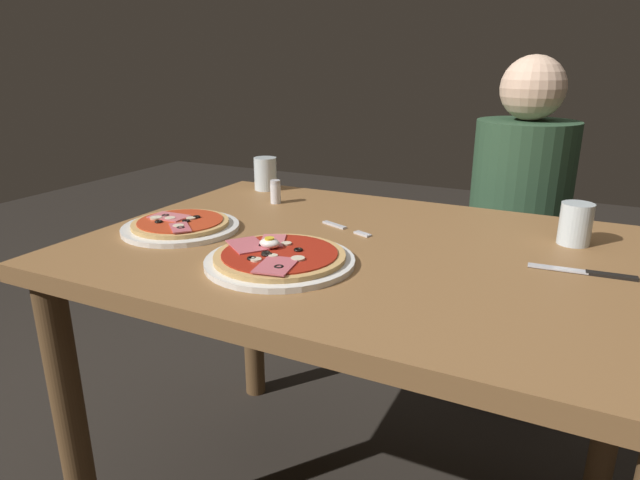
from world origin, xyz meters
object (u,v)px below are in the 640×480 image
at_px(dining_table, 364,293).
at_px(pizza_across_left, 181,225).
at_px(knife, 589,273).
at_px(salt_shaker, 276,192).
at_px(pizza_foreground, 279,258).
at_px(water_glass_near, 575,226).
at_px(water_glass_far, 265,176).
at_px(diner_person, 514,246).
at_px(fork, 342,227).

distance_m(dining_table, pizza_across_left, 0.47).
height_order(pizza_across_left, knife, pizza_across_left).
relative_size(pizza_across_left, salt_shaker, 4.18).
bearing_deg(pizza_foreground, dining_table, 58.90).
height_order(pizza_across_left, salt_shaker, salt_shaker).
relative_size(dining_table, water_glass_near, 13.39).
height_order(dining_table, knife, knife).
relative_size(pizza_foreground, knife, 1.55).
height_order(pizza_foreground, water_glass_far, water_glass_far).
distance_m(salt_shaker, diner_person, 0.86).
distance_m(pizza_foreground, fork, 0.28).
bearing_deg(dining_table, knife, 4.06).
bearing_deg(diner_person, salt_shaker, 43.10).
xyz_separation_m(knife, diner_person, (-0.22, 0.76, -0.21)).
bearing_deg(water_glass_far, diner_person, 30.86).
height_order(water_glass_far, diner_person, diner_person).
bearing_deg(salt_shaker, water_glass_near, -1.21).
bearing_deg(dining_table, pizza_across_left, -168.13).
relative_size(pizza_foreground, fork, 2.01).
xyz_separation_m(water_glass_near, knife, (0.04, -0.18, -0.04)).
bearing_deg(pizza_across_left, dining_table, 11.87).
xyz_separation_m(dining_table, salt_shaker, (-0.37, 0.23, 0.15)).
height_order(pizza_across_left, diner_person, diner_person).
height_order(pizza_foreground, fork, pizza_foreground).
xyz_separation_m(pizza_foreground, diner_person, (0.34, 0.98, -0.22)).
xyz_separation_m(pizza_foreground, salt_shaker, (-0.26, 0.42, 0.02)).
height_order(pizza_across_left, water_glass_far, water_glass_far).
bearing_deg(water_glass_far, dining_table, -37.02).
bearing_deg(diner_person, pizza_foreground, 70.70).
distance_m(water_glass_near, diner_person, 0.66).
distance_m(knife, salt_shaker, 0.85).
xyz_separation_m(pizza_foreground, fork, (0.01, 0.28, -0.01)).
bearing_deg(pizza_foreground, knife, 21.14).
bearing_deg(water_glass_near, fork, -166.46).
xyz_separation_m(dining_table, knife, (0.45, 0.03, 0.12)).
bearing_deg(water_glass_far, salt_shaker, -49.06).
bearing_deg(salt_shaker, pizza_across_left, -102.60).
height_order(dining_table, salt_shaker, salt_shaker).
relative_size(dining_table, fork, 8.27).
bearing_deg(water_glass_near, diner_person, 107.37).
relative_size(water_glass_far, fork, 0.67).
xyz_separation_m(water_glass_near, fork, (-0.51, -0.12, -0.04)).
bearing_deg(water_glass_far, knife, -19.65).
xyz_separation_m(pizza_across_left, salt_shaker, (0.07, 0.33, 0.02)).
height_order(dining_table, fork, fork).
bearing_deg(knife, water_glass_near, 101.68).
relative_size(water_glass_near, salt_shaker, 1.39).
bearing_deg(pizza_foreground, diner_person, 70.70).
height_order(dining_table, pizza_foreground, pizza_foreground).
xyz_separation_m(water_glass_far, salt_shaker, (0.12, -0.13, -0.01)).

